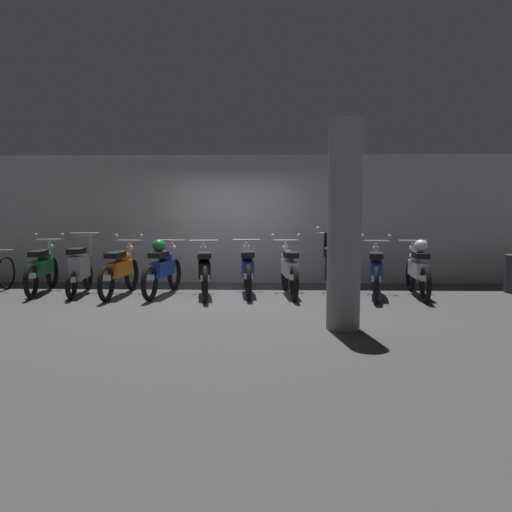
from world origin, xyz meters
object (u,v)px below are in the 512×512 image
Objects in this scene: motorbike_slot_2 at (120,270)px; motorbike_slot_7 at (331,267)px; motorbike_slot_0 at (42,268)px; motorbike_slot_9 at (418,268)px; motorbike_slot_4 at (204,270)px; motorbike_slot_8 at (376,270)px; support_pillar at (344,226)px; motorbike_slot_5 at (247,269)px; motorbike_slot_1 at (80,267)px; motorbike_slot_6 at (289,269)px; motorbike_slot_3 at (163,268)px.

motorbike_slot_2 is 4.05m from motorbike_slot_7.
motorbike_slot_0 is 1.00× the size of motorbike_slot_9.
motorbike_slot_2 is 1.01× the size of motorbike_slot_4.
motorbike_slot_8 is 0.68× the size of support_pillar.
motorbike_slot_5 is 1.16× the size of motorbike_slot_7.
motorbike_slot_1 reaches higher than motorbike_slot_5.
motorbike_slot_6 is 0.69× the size of support_pillar.
motorbike_slot_1 is 0.60× the size of support_pillar.
motorbike_slot_9 is at bearing -0.26° from motorbike_slot_1.
motorbike_slot_4 is 0.99× the size of motorbike_slot_5.
motorbike_slot_0 is 1.00× the size of motorbike_slot_2.
motorbike_slot_3 is 0.80m from motorbike_slot_4.
motorbike_slot_3 reaches higher than motorbike_slot_5.
motorbike_slot_1 is at bearing -177.75° from motorbike_slot_7.
motorbike_slot_0 is at bearing 169.94° from motorbike_slot_1.
motorbike_slot_9 is at bearing 0.25° from motorbike_slot_3.
motorbike_slot_6 reaches higher than motorbike_slot_4.
motorbike_slot_2 is at bearing -9.04° from motorbike_slot_0.
motorbike_slot_7 is 1.62m from motorbike_slot_9.
motorbike_slot_3 is at bearing -179.75° from motorbike_slot_9.
motorbike_slot_7 reaches higher than motorbike_slot_3.
motorbike_slot_2 is 1.01× the size of motorbike_slot_8.
motorbike_slot_4 is 3.50m from support_pillar.
motorbike_slot_6 reaches higher than motorbike_slot_3.
motorbike_slot_0 is at bearing -179.52° from motorbike_slot_7.
motorbike_slot_1 is 0.87× the size of motorbike_slot_8.
motorbike_slot_5 is at bearing -178.52° from motorbike_slot_7.
motorbike_slot_8 is at bearing -175.63° from motorbike_slot_9.
motorbike_slot_3 is 4.04m from motorbike_slot_8.
motorbike_slot_0 is at bearing 178.64° from motorbike_slot_9.
motorbike_slot_7 is at bearing 86.40° from support_pillar.
motorbike_slot_4 is (1.61, 0.01, -0.00)m from motorbike_slot_2.
motorbike_slot_2 is 2.43m from motorbike_slot_5.
motorbike_slot_7 reaches higher than motorbike_slot_8.
motorbike_slot_3 is 1.01× the size of motorbike_slot_8.
motorbike_slot_6 is 1.63m from motorbike_slot_8.
motorbike_slot_4 is 4.04m from motorbike_slot_9.
motorbike_slot_4 is 0.99× the size of motorbike_slot_9.
motorbike_slot_1 is 5.65m from motorbike_slot_8.
motorbike_slot_2 is 1.00× the size of motorbike_slot_6.
motorbike_slot_2 is 3.23m from motorbike_slot_6.
support_pillar is at bearing -40.20° from motorbike_slot_3.
motorbike_slot_1 is 0.87× the size of motorbike_slot_4.
motorbike_slot_4 is 1.01× the size of motorbike_slot_8.
motorbike_slot_2 is 1.00× the size of motorbike_slot_3.
motorbike_slot_3 is (1.62, -0.05, 0.00)m from motorbike_slot_1.
motorbike_slot_2 is 1.00× the size of motorbike_slot_9.
motorbike_slot_2 is at bearing -175.43° from motorbike_slot_3.
motorbike_slot_8 reaches higher than motorbike_slot_5.
motorbike_slot_7 is 0.60× the size of support_pillar.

